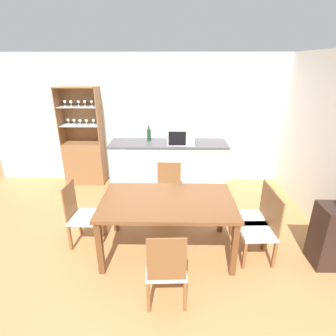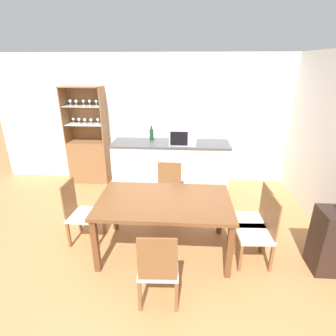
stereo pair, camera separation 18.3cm
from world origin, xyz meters
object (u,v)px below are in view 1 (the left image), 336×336
dining_chair_side_left_far (82,215)px  dining_chair_head_far (169,193)px  display_cabinet (85,156)px  wine_bottle (149,135)px  dining_table (168,206)px  microwave (181,135)px  dining_chair_side_right_far (254,216)px  dining_chair_head_near (166,268)px  dining_chair_side_right_near (261,229)px  side_cabinet (336,236)px

dining_chair_side_left_far → dining_chair_head_far: same height
display_cabinet → dining_chair_head_far: size_ratio=2.18×
wine_bottle → dining_chair_side_left_far: bearing=-115.8°
dining_table → dining_chair_side_left_far: (-1.16, 0.15, -0.24)m
microwave → dining_chair_side_right_far: bearing=-57.3°
display_cabinet → dining_chair_head_near: (1.75, -3.00, -0.15)m
dining_chair_side_left_far → dining_chair_side_right_near: size_ratio=1.00×
display_cabinet → dining_table: display_cabinet is taller
dining_chair_side_left_far → microwave: (1.37, 1.48, 0.73)m
dining_table → dining_chair_head_far: dining_chair_head_far is taller
dining_table → dining_chair_head_far: (0.00, 0.82, -0.24)m
dining_table → wine_bottle: (-0.37, 1.78, 0.46)m
dining_chair_head_near → dining_chair_side_right_near: size_ratio=1.00×
dining_table → side_cabinet: (2.05, -0.23, -0.27)m
dining_chair_head_near → dining_chair_side_right_near: 1.34m
dining_chair_side_left_far → dining_chair_head_far: bearing=121.4°
dining_chair_side_left_far → microwave: bearing=138.8°
dining_chair_side_left_far → wine_bottle: size_ratio=3.19×
dining_chair_head_far → microwave: microwave is taller
dining_chair_side_left_far → display_cabinet: bearing=-162.5°
dining_chair_head_near → dining_chair_side_right_far: size_ratio=1.00×
dining_chair_head_far → wine_bottle: wine_bottle is taller
display_cabinet → dining_table: size_ratio=1.17×
dining_table → microwave: 1.72m
dining_chair_side_right_near → wine_bottle: bearing=35.9°
dining_chair_side_right_near → microwave: 2.15m
dining_table → microwave: (0.21, 1.63, 0.49)m
dining_table → dining_chair_side_left_far: dining_chair_side_left_far is taller
dining_chair_side_right_near → side_cabinet: dining_chair_side_right_near is taller
display_cabinet → side_cabinet: size_ratio=2.43×
display_cabinet → dining_chair_side_right_far: 3.55m
dining_chair_side_right_near → display_cabinet: bearing=48.7°
dining_chair_side_left_far → dining_chair_head_far: 1.34m
dining_table → dining_chair_side_right_near: 1.19m
dining_table → dining_chair_side_right_far: (1.16, 0.15, -0.24)m
dining_chair_side_right_near → dining_chair_head_far: size_ratio=1.00×
dining_chair_head_far → microwave: (0.20, 0.81, 0.73)m
dining_chair_head_near → dining_table: bearing=87.7°
dining_table → wine_bottle: size_ratio=5.97×
display_cabinet → dining_chair_head_near: size_ratio=2.18×
dining_chair_side_right_far → wine_bottle: 2.35m
dining_chair_side_right_far → wine_bottle: bearing=41.5°
side_cabinet → dining_table: bearing=173.6°
microwave → wine_bottle: 0.60m
dining_chair_head_near → dining_chair_side_right_far: (1.16, 0.97, 0.00)m
display_cabinet → side_cabinet: (3.79, -2.41, -0.18)m
dining_chair_head_near → microwave: bearing=82.8°
display_cabinet → side_cabinet: display_cabinet is taller
dining_chair_head_far → wine_bottle: (-0.37, 0.96, 0.70)m
dining_chair_head_near → side_cabinet: dining_chair_head_near is taller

